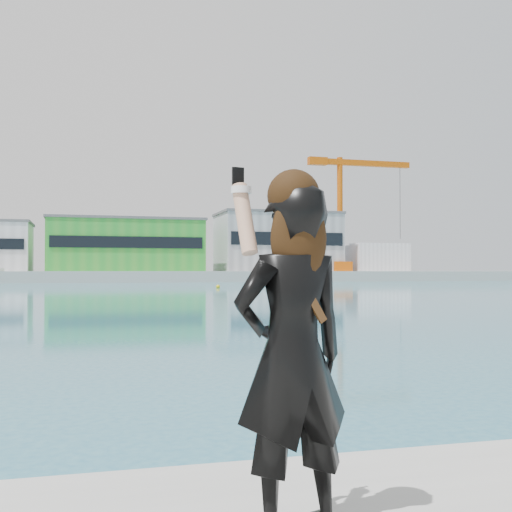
{
  "coord_description": "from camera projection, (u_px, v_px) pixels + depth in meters",
  "views": [
    {
      "loc": [
        -0.25,
        -3.35,
        2.12
      ],
      "look_at": [
        0.78,
        0.46,
        2.21
      ],
      "focal_mm": 45.0,
      "sensor_mm": 36.0,
      "label": 1
    }
  ],
  "objects": [
    {
      "name": "ancillary_shed",
      "position": [
        375.0,
        258.0,
        141.15
      ],
      "size": [
        12.0,
        10.0,
        6.0
      ],
      "primitive_type": "cube",
      "color": "silver",
      "rests_on": "far_quay"
    },
    {
      "name": "warehouse_green",
      "position": [
        125.0,
        245.0,
        129.01
      ],
      "size": [
        30.6,
        16.36,
        10.5
      ],
      "color": "green",
      "rests_on": "far_quay"
    },
    {
      "name": "flagpole_right",
      "position": [
        201.0,
        248.0,
        125.94
      ],
      "size": [
        1.28,
        0.16,
        8.0
      ],
      "color": "silver",
      "rests_on": "far_quay"
    },
    {
      "name": "warehouse_grey_right",
      "position": [
        277.0,
        242.0,
        137.39
      ],
      "size": [
        25.5,
        15.35,
        12.5
      ],
      "color": "gray",
      "rests_on": "far_quay"
    },
    {
      "name": "woman",
      "position": [
        292.0,
        345.0,
        3.26
      ],
      "size": [
        0.71,
        0.54,
        1.86
      ],
      "rotation": [
        0.0,
        0.0,
        3.34
      ],
      "color": "black",
      "rests_on": "near_quay"
    },
    {
      "name": "far_quay",
      "position": [
        84.0,
        276.0,
        128.72
      ],
      "size": [
        320.0,
        40.0,
        2.0
      ],
      "primitive_type": "cube",
      "color": "#9E9E99",
      "rests_on": "ground"
    },
    {
      "name": "buoy_near",
      "position": [
        218.0,
        288.0,
        78.18
      ],
      "size": [
        0.5,
        0.5,
        0.5
      ],
      "primitive_type": "sphere",
      "color": "#D7B70B",
      "rests_on": "ground"
    },
    {
      "name": "dock_crane",
      "position": [
        345.0,
        209.0,
        135.22
      ],
      "size": [
        23.0,
        4.0,
        24.0
      ],
      "color": "#DB5B0C",
      "rests_on": "far_quay"
    }
  ]
}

